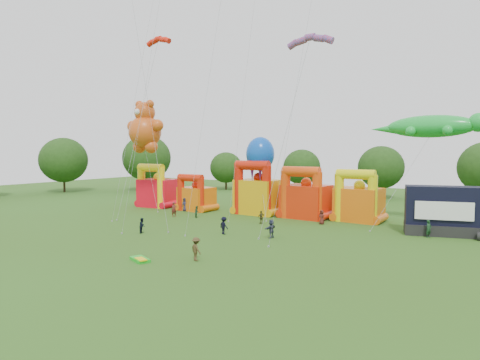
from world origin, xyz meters
The scene contains 24 objects.
ground centered at (0.00, 0.00, 0.00)m, with size 160.00×160.00×0.00m, color #305217.
tree_ring centered at (-1.21, 0.63, 6.26)m, with size 126.14×128.27×12.07m.
bouncy_castle_0 centered at (-18.23, 26.19, 2.55)m, with size 5.81×4.91×6.74m.
bouncy_castle_1 centered at (-10.48, 26.10, 2.07)m, with size 5.20×4.43×5.40m.
bouncy_castle_2 centered at (-1.11, 28.00, 2.80)m, with size 5.84×4.76×7.42m.
bouncy_castle_3 centered at (5.87, 28.41, 2.55)m, with size 5.97×4.93×6.76m.
bouncy_castle_4 centered at (12.55, 29.51, 2.47)m, with size 5.59×4.62×6.51m.
stage_trailer centered at (22.86, 25.93, 2.47)m, with size 8.47×4.95×5.13m.
teddy_bear_kite centered at (-16.18, 21.86, 11.49)m, with size 6.56×4.66×16.07m.
gecko_kite centered at (18.46, 28.35, 6.56)m, with size 12.91×10.47×13.07m.
octopus_kite centered at (0.34, 26.74, 4.83)m, with size 5.95×7.26×10.74m.
parafoil_kites centered at (-3.27, 14.37, 12.38)m, with size 26.42×8.46×29.13m.
diamond_kites centered at (-0.93, 15.99, 16.73)m, with size 25.69×18.94×42.51m.
folded_kite_bundle centered at (3.78, 1.17, 0.14)m, with size 2.23×1.69×0.31m.
spectator_0 centered at (-11.27, 24.65, 0.98)m, with size 0.95×0.62×1.95m, color #222239.
spectator_1 centered at (-9.08, 19.82, 0.98)m, with size 0.71×0.47×1.96m, color #5A1F19.
spectator_2 centered at (-6.13, 20.96, 0.76)m, with size 0.74×0.58×1.52m, color #1A4128.
spectator_3 centered at (3.20, 13.71, 0.93)m, with size 1.20×0.69×1.85m, color black.
spectator_4 centered at (3.33, 21.40, 0.79)m, with size 0.93×0.39×1.58m, color #46421C.
spectator_5 centered at (8.29, 14.74, 0.94)m, with size 1.74×0.55×1.88m, color #2A2F46.
spectator_6 centered at (9.56, 25.00, 0.85)m, with size 0.83×0.54×1.70m, color #4B1C15.
spectator_7 centered at (21.62, 23.44, 0.91)m, with size 0.66×0.43×1.81m, color #16371D.
spectator_8 centered at (-4.48, 9.54, 0.81)m, with size 0.79×0.62×1.62m, color black.
spectator_9 centered at (7.51, 3.64, 0.95)m, with size 1.23×0.71×1.90m, color #43341A.
Camera 1 is at (28.58, -22.76, 8.83)m, focal length 32.00 mm.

